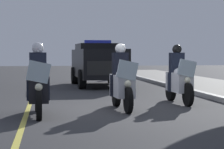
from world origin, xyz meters
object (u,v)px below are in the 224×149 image
(police_suv, at_px, (98,62))
(cyclist_background, at_px, (122,64))
(police_motorcycle_lead_left, at_px, (38,86))
(police_motorcycle_trailing, at_px, (179,79))
(police_motorcycle_lead_right, at_px, (122,83))

(police_suv, bearing_deg, cyclist_background, 160.30)
(police_motorcycle_lead_left, distance_m, police_motorcycle_trailing, 4.44)
(police_motorcycle_lead_left, relative_size, police_motorcycle_lead_right, 1.00)
(police_motorcycle_trailing, relative_size, police_suv, 0.43)
(police_suv, bearing_deg, police_motorcycle_trailing, 12.25)
(police_motorcycle_trailing, bearing_deg, cyclist_background, 177.39)
(police_motorcycle_trailing, height_order, police_suv, police_suv)
(police_motorcycle_lead_left, xyz_separation_m, cyclist_background, (-15.00, 4.61, 0.14))
(police_motorcycle_lead_left, height_order, police_motorcycle_lead_right, same)
(police_motorcycle_lead_left, xyz_separation_m, police_motorcycle_trailing, (-1.91, 4.01, 0.00))
(police_motorcycle_lead_right, distance_m, cyclist_background, 14.46)
(police_motorcycle_lead_right, height_order, cyclist_background, police_motorcycle_lead_right)
(cyclist_background, bearing_deg, police_suv, -19.70)
(police_motorcycle_lead_left, bearing_deg, cyclist_background, 162.92)
(police_motorcycle_lead_right, xyz_separation_m, police_suv, (-8.26, 0.35, 0.37))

